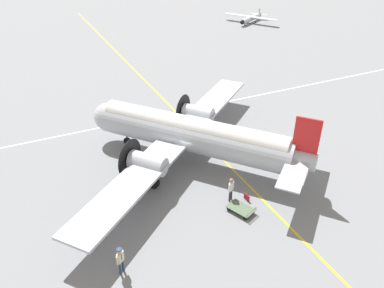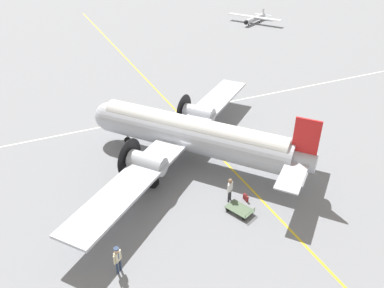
{
  "view_description": "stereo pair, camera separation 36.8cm",
  "coord_description": "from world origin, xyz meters",
  "views": [
    {
      "loc": [
        22.61,
        -10.7,
        16.65
      ],
      "look_at": [
        0.0,
        0.0,
        1.62
      ],
      "focal_mm": 35.0,
      "sensor_mm": 36.0,
      "label": 1
    },
    {
      "loc": [
        22.77,
        -10.37,
        16.65
      ],
      "look_at": [
        0.0,
        0.0,
        1.62
      ],
      "focal_mm": 35.0,
      "sensor_mm": 36.0,
      "label": 2
    }
  ],
  "objects": [
    {
      "name": "apron_line_northsouth",
      "position": [
        -8.79,
        0.0,
        0.0
      ],
      "size": [
        0.16,
        120.0,
        0.01
      ],
      "color": "silver",
      "rests_on": "ground_plane"
    },
    {
      "name": "light_aircraft_distant",
      "position": [
        -37.8,
        30.03,
        0.84
      ],
      "size": [
        9.68,
        7.66,
        2.04
      ],
      "rotation": [
        0.0,
        0.0,
        5.25
      ],
      "color": "#B7BCC6",
      "rests_on": "ground_plane"
    },
    {
      "name": "suitcase_near_door",
      "position": [
        5.94,
        1.37,
        0.22
      ],
      "size": [
        0.5,
        0.15,
        0.48
      ],
      "color": "maroon",
      "rests_on": "ground_plane"
    },
    {
      "name": "crew_foreground",
      "position": [
        8.31,
        -8.19,
        1.12
      ],
      "size": [
        0.42,
        0.51,
        1.79
      ],
      "rotation": [
        0.0,
        0.0,
        -0.94
      ],
      "color": "navy",
      "rests_on": "ground_plane"
    },
    {
      "name": "passenger_boarding",
      "position": [
        5.5,
        0.32,
        1.12
      ],
      "size": [
        0.39,
        0.54,
        1.82
      ],
      "rotation": [
        0.0,
        0.0,
        5.28
      ],
      "color": "#2D2D33",
      "rests_on": "ground_plane"
    },
    {
      "name": "airliner_main",
      "position": [
        -0.31,
        -0.26,
        2.48
      ],
      "size": [
        19.43,
        21.07,
        5.66
      ],
      "rotation": [
        0.0,
        0.0,
        3.84
      ],
      "color": "#ADB2BC",
      "rests_on": "ground_plane"
    },
    {
      "name": "baggage_cart",
      "position": [
        6.86,
        0.34,
        0.27
      ],
      "size": [
        2.02,
        1.68,
        0.56
      ],
      "rotation": [
        0.0,
        0.0,
        3.54
      ],
      "color": "#4C6047",
      "rests_on": "ground_plane"
    },
    {
      "name": "apron_line_eastwest",
      "position": [
        0.0,
        2.38,
        0.0
      ],
      "size": [
        120.0,
        0.16,
        0.01
      ],
      "color": "gold",
      "rests_on": "ground_plane"
    },
    {
      "name": "ground_plane",
      "position": [
        0.0,
        0.0,
        0.0
      ],
      "size": [
        300.0,
        300.0,
        0.0
      ],
      "primitive_type": "plane",
      "color": "slate"
    }
  ]
}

